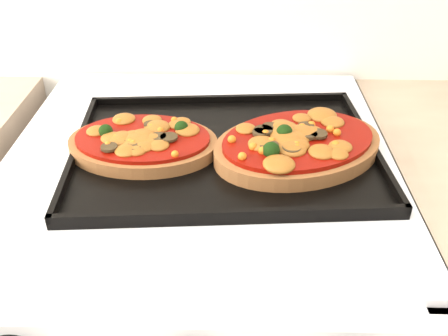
# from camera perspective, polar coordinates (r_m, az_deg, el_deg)

# --- Properties ---
(baking_tray) EXTENTS (0.47, 0.36, 0.02)m
(baking_tray) POSITION_cam_1_polar(r_m,az_deg,el_deg) (0.75, 0.08, 2.25)
(baking_tray) COLOR black
(baking_tray) RESTS_ON stove
(pizza_left) EXTENTS (0.23, 0.17, 0.03)m
(pizza_left) POSITION_cam_1_polar(r_m,az_deg,el_deg) (0.75, -9.25, 3.03)
(pizza_left) COLOR brown
(pizza_left) RESTS_ON baking_tray
(pizza_right) EXTENTS (0.31, 0.27, 0.04)m
(pizza_right) POSITION_cam_1_polar(r_m,az_deg,el_deg) (0.74, 8.43, 2.81)
(pizza_right) COLOR brown
(pizza_right) RESTS_ON baking_tray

